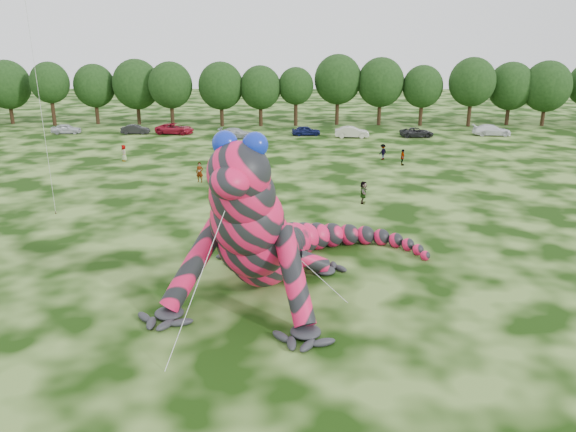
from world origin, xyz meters
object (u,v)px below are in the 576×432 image
Objects in this scene: spectator_5 at (363,192)px; tree_6 at (171,94)px; tree_3 at (51,94)px; spectator_4 at (124,153)px; tree_11 at (380,92)px; car_5 at (352,132)px; tree_15 at (546,94)px; spectator_3 at (403,157)px; tree_14 at (510,94)px; tree_2 at (8,92)px; tree_5 at (137,92)px; spectator_2 at (383,152)px; tree_10 at (338,90)px; car_6 at (417,132)px; car_4 at (306,131)px; car_0 at (66,129)px; tree_8 at (260,96)px; inflatable_gecko at (269,202)px; car_7 at (492,130)px; car_2 at (175,129)px; tree_13 at (471,92)px; spectator_0 at (200,172)px; car_1 at (135,129)px; tree_7 at (221,94)px; tree_12 at (422,96)px; car_3 at (236,133)px; tree_9 at (296,97)px.

tree_6 is at bearing 40.79° from spectator_5.
tree_3 is 5.36× the size of spectator_4.
car_5 is at bearing -114.37° from tree_11.
tree_15 is (74.19, 0.70, 0.10)m from tree_3.
tree_14 is at bearing -25.96° from spectator_3.
tree_5 reaches higher than tree_2.
tree_14 is at bearing -174.87° from spectator_2.
tree_10 reaches higher than car_6.
car_4 is 6.34m from car_5.
tree_14 reaches higher than car_0.
car_4 is 0.86× the size of car_5.
inflatable_gecko is at bearing -85.98° from tree_8.
car_5 is at bearing 22.83° from spectator_3.
car_7 is at bearing -33.68° from tree_11.
spectator_3 is at bearing -41.82° from tree_6.
car_4 is (18.21, -0.97, -0.07)m from car_2.
car_2 is (-54.19, -8.35, -4.08)m from tree_15.
tree_13 is 49.39m from spectator_0.
car_1 is (-48.33, -7.83, -4.43)m from tree_13.
spectator_2 is (20.75, -24.04, -3.87)m from tree_7.
tree_5 is at bearing 179.63° from tree_11.
tree_2 is 0.92× the size of tree_10.
tree_13 is at bearing 0.50° from tree_7.
spectator_2 is at bearing 136.60° from car_7.
car_6 is at bearing -104.20° from tree_12.
spectator_4 is (-13.35, -25.35, -3.59)m from tree_8.
car_0 is 24.28m from car_3.
tree_2 is 1.11× the size of tree_9.
tree_6 is (25.46, -2.08, -0.08)m from tree_2.
car_6 is 2.39× the size of spectator_0.
tree_12 is 5.10× the size of spectator_4.
car_3 is at bearing -73.13° from tree_7.
tree_7 is 10.11m from car_2.
tree_9 is at bearing -177.57° from tree_14.
tree_11 is 5.47× the size of spectator_5.
spectator_5 reaches higher than spectator_3.
tree_3 reaches higher than car_1.
tree_13 is at bearing 0.05° from tree_3.
tree_8 is 28.01m from car_0.
spectator_3 is (16.55, -27.05, -3.62)m from tree_8.
car_3 is at bearing -149.85° from tree_11.
tree_11 reaches higher than car_4.
tree_8 is at bearing -172.19° from tree_10.
spectator_5 is at bearing -40.92° from tree_2.
tree_13 is 1.08× the size of tree_14.
tree_2 reaches higher than car_3.
spectator_3 reaches higher than car_2.
tree_11 reaches higher than car_5.
spectator_0 is at bearing -45.87° from tree_2.
tree_12 is at bearing 61.04° from spectator_0.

